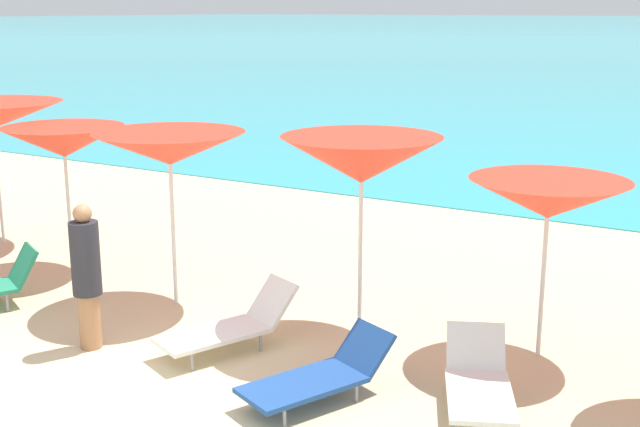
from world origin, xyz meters
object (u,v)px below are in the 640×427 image
object	(u,v)px
umbrella_2	(170,149)
lounge_chair_0	(320,374)
umbrella_1	(64,142)
lounge_chair_2	(479,381)
beachgoer_0	(86,273)
lounge_chair_3	(231,325)
umbrella_4	(548,199)
umbrella_3	(361,160)

from	to	relation	value
umbrella_2	lounge_chair_0	world-z (taller)	umbrella_2
umbrella_1	lounge_chair_2	world-z (taller)	umbrella_1
lounge_chair_0	beachgoer_0	size ratio (longest dim) A/B	1.00
lounge_chair_3	umbrella_2	bearing A→B (deg)	173.51
umbrella_4	lounge_chair_2	xyz separation A→B (m)	(-0.14, -1.56, -1.50)
lounge_chair_0	lounge_chair_3	xyz separation A→B (m)	(-1.50, 0.55, 0.04)
umbrella_1	umbrella_2	bearing A→B (deg)	-8.58
umbrella_1	lounge_chair_3	distance (m)	4.30
umbrella_1	umbrella_3	bearing A→B (deg)	-0.30
lounge_chair_0	umbrella_4	bearing A→B (deg)	77.28
umbrella_3	lounge_chair_0	size ratio (longest dim) A/B	1.41
lounge_chair_2	beachgoer_0	size ratio (longest dim) A/B	0.91
lounge_chair_3	lounge_chair_0	bearing A→B (deg)	2.34
lounge_chair_2	lounge_chair_3	bearing A→B (deg)	156.62
umbrella_2	lounge_chair_2	xyz separation A→B (m)	(4.45, -0.81, -1.77)
umbrella_4	umbrella_2	bearing A→B (deg)	-170.77
umbrella_3	umbrella_1	bearing A→B (deg)	179.70
umbrella_4	lounge_chair_0	world-z (taller)	umbrella_4
umbrella_2	umbrella_4	world-z (taller)	umbrella_2
umbrella_1	umbrella_4	world-z (taller)	umbrella_1
umbrella_4	beachgoer_0	xyz separation A→B (m)	(-4.48, -2.37, -0.90)
lounge_chair_3	umbrella_4	bearing A→B (deg)	50.27
umbrella_2	umbrella_3	distance (m)	2.58
umbrella_1	lounge_chair_3	bearing A→B (deg)	-17.49
lounge_chair_3	beachgoer_0	xyz separation A→B (m)	(-1.42, -0.77, 0.59)
beachgoer_0	lounge_chair_0	bearing A→B (deg)	-169.02
umbrella_3	lounge_chair_2	distance (m)	2.85
umbrella_2	umbrella_3	bearing A→B (deg)	7.04
umbrella_1	lounge_chair_0	bearing A→B (deg)	-18.29
lounge_chair_0	lounge_chair_2	xyz separation A→B (m)	(1.42, 0.59, 0.03)
umbrella_2	beachgoer_0	bearing A→B (deg)	-85.92
lounge_chair_2	umbrella_3	bearing A→B (deg)	124.98
lounge_chair_2	beachgoer_0	xyz separation A→B (m)	(-4.34, -0.81, 0.60)
umbrella_2	lounge_chair_0	xyz separation A→B (m)	(3.03, -1.41, -1.80)
umbrella_2	lounge_chair_3	world-z (taller)	umbrella_2
umbrella_2	lounge_chair_2	size ratio (longest dim) A/B	1.49
lounge_chair_0	lounge_chair_2	world-z (taller)	lounge_chair_2
umbrella_2	beachgoer_0	distance (m)	2.01
umbrella_1	lounge_chair_2	distance (m)	7.00
umbrella_2	umbrella_1	bearing A→B (deg)	171.42
umbrella_1	lounge_chair_2	bearing A→B (deg)	-9.77
lounge_chair_0	lounge_chair_3	distance (m)	1.60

